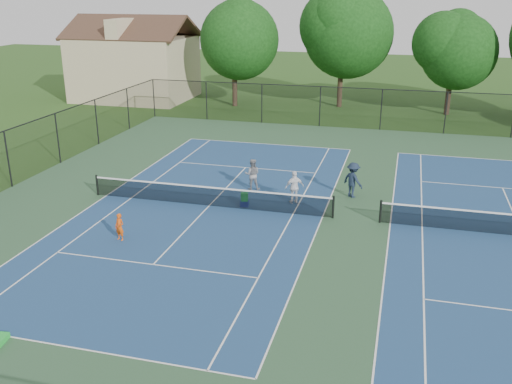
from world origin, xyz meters
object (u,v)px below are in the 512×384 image
(tree_back_c, at_px, (454,46))
(child_player, at_px, (120,227))
(tree_back_a, at_px, (234,36))
(ball_hopper, at_px, (244,197))
(clapboard_house, at_px, (135,65))
(bystander_b, at_px, (353,180))
(ball_crate, at_px, (245,203))
(bystander_a, at_px, (295,187))
(instructor, at_px, (252,174))
(tree_back_b, at_px, (343,29))

(tree_back_c, distance_m, child_player, 33.27)
(tree_back_a, relative_size, ball_hopper, 22.43)
(clapboard_house, bearing_deg, bystander_b, -44.30)
(clapboard_house, xyz_separation_m, ball_crate, (17.65, -24.60, -2.95))
(child_player, xyz_separation_m, ball_crate, (3.91, 5.06, -0.44))
(child_player, xyz_separation_m, bystander_b, (8.77, 7.70, 0.31))
(bystander_a, distance_m, bystander_b, 3.08)
(instructor, distance_m, bystander_a, 2.86)
(tree_back_c, bearing_deg, child_player, -115.68)
(tree_back_b, height_order, child_player, tree_back_b)
(tree_back_a, bearing_deg, clapboard_house, 174.29)
(tree_back_b, bearing_deg, instructor, -94.02)
(instructor, bearing_deg, tree_back_c, -128.08)
(child_player, bearing_deg, instructor, 79.11)
(tree_back_a, bearing_deg, tree_back_c, 3.18)
(clapboard_house, bearing_deg, ball_hopper, -54.34)
(instructor, bearing_deg, tree_back_b, -106.47)
(tree_back_a, distance_m, clapboard_house, 10.47)
(tree_back_a, relative_size, child_player, 7.86)
(instructor, height_order, ball_crate, instructor)
(tree_back_a, height_order, ball_hopper, tree_back_a)
(bystander_b, bearing_deg, tree_back_a, -22.47)
(tree_back_c, height_order, instructor, tree_back_c)
(clapboard_house, relative_size, bystander_a, 6.64)
(ball_crate, bearing_deg, tree_back_b, 86.99)
(clapboard_house, relative_size, bystander_b, 6.03)
(tree_back_a, relative_size, instructor, 5.58)
(tree_back_b, height_order, clapboard_house, tree_back_b)
(ball_crate, bearing_deg, tree_back_a, 107.96)
(tree_back_b, relative_size, child_player, 8.62)
(tree_back_c, bearing_deg, bystander_b, -104.04)
(tree_back_c, height_order, ball_crate, tree_back_c)
(clapboard_house, distance_m, bystander_b, 31.52)
(bystander_b, distance_m, ball_crate, 5.58)
(tree_back_b, xyz_separation_m, child_player, (-5.26, -30.66, -6.01))
(bystander_b, bearing_deg, ball_crate, 65.23)
(clapboard_house, height_order, instructor, clapboard_house)
(tree_back_a, height_order, bystander_a, tree_back_a)
(bystander_b, xyz_separation_m, ball_hopper, (-4.85, -2.64, -0.41))
(tree_back_a, bearing_deg, bystander_b, -59.18)
(bystander_a, relative_size, bystander_b, 0.91)
(tree_back_c, height_order, bystander_a, tree_back_c)
(clapboard_house, height_order, ball_hopper, clapboard_house)
(child_player, bearing_deg, tree_back_a, 112.37)
(tree_back_c, bearing_deg, tree_back_b, 173.66)
(bystander_a, bearing_deg, tree_back_b, -119.85)
(tree_back_c, xyz_separation_m, bystander_b, (-5.49, -21.96, -4.59))
(child_player, height_order, ball_crate, child_player)
(ball_hopper, bearing_deg, bystander_b, 28.52)
(clapboard_house, height_order, child_player, clapboard_house)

